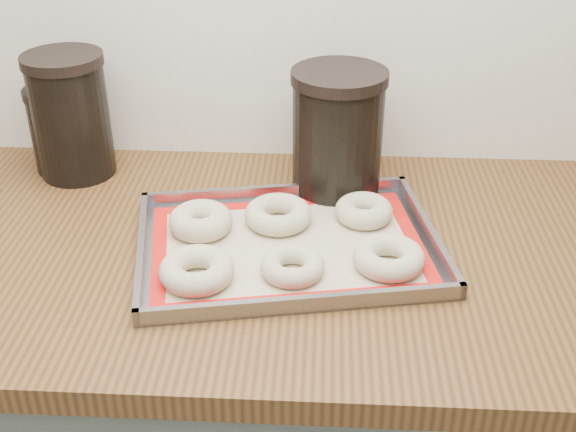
# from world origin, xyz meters

# --- Properties ---
(countertop) EXTENTS (3.06, 0.68, 0.04)m
(countertop) POSITION_xyz_m (0.00, 1.68, 0.88)
(countertop) COLOR brown
(countertop) RESTS_ON cabinet
(baking_tray) EXTENTS (0.51, 0.41, 0.03)m
(baking_tray) POSITION_xyz_m (0.17, 1.66, 0.91)
(baking_tray) COLOR gray
(baking_tray) RESTS_ON countertop
(baking_mat) EXTENTS (0.47, 0.36, 0.00)m
(baking_mat) POSITION_xyz_m (0.17, 1.66, 0.90)
(baking_mat) COLOR #C6B793
(baking_mat) RESTS_ON baking_tray
(bagel_front_left) EXTENTS (0.13, 0.13, 0.04)m
(bagel_front_left) POSITION_xyz_m (0.05, 1.56, 0.92)
(bagel_front_left) COLOR beige
(bagel_front_left) RESTS_ON baking_mat
(bagel_front_mid) EXTENTS (0.11, 0.11, 0.03)m
(bagel_front_mid) POSITION_xyz_m (0.18, 1.58, 0.92)
(bagel_front_mid) COLOR beige
(bagel_front_mid) RESTS_ON baking_mat
(bagel_front_right) EXTENTS (0.13, 0.13, 0.03)m
(bagel_front_right) POSITION_xyz_m (0.33, 1.61, 0.92)
(bagel_front_right) COLOR beige
(bagel_front_right) RESTS_ON baking_mat
(bagel_back_left) EXTENTS (0.14, 0.14, 0.04)m
(bagel_back_left) POSITION_xyz_m (0.03, 1.70, 0.92)
(bagel_back_left) COLOR beige
(bagel_back_left) RESTS_ON baking_mat
(bagel_back_mid) EXTENTS (0.11, 0.11, 0.03)m
(bagel_back_mid) POSITION_xyz_m (0.15, 1.73, 0.92)
(bagel_back_mid) COLOR beige
(bagel_back_mid) RESTS_ON baking_mat
(bagel_back_right) EXTENTS (0.10, 0.10, 0.03)m
(bagel_back_right) POSITION_xyz_m (0.29, 1.75, 0.92)
(bagel_back_right) COLOR beige
(bagel_back_right) RESTS_ON baking_mat
(canister_left) EXTENTS (0.14, 0.14, 0.23)m
(canister_left) POSITION_xyz_m (-0.23, 1.90, 1.01)
(canister_left) COLOR black
(canister_left) RESTS_ON countertop
(canister_mid) EXTENTS (0.10, 0.10, 0.16)m
(canister_mid) POSITION_xyz_m (-0.26, 1.91, 0.98)
(canister_mid) COLOR black
(canister_mid) RESTS_ON countertop
(canister_right) EXTENTS (0.16, 0.16, 0.22)m
(canister_right) POSITION_xyz_m (0.25, 1.86, 1.01)
(canister_right) COLOR black
(canister_right) RESTS_ON countertop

